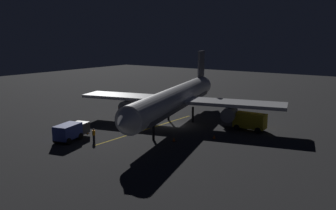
{
  "coord_description": "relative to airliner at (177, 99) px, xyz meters",
  "views": [
    {
      "loc": [
        -29.52,
        44.45,
        13.48
      ],
      "look_at": [
        0.0,
        2.0,
        3.5
      ],
      "focal_mm": 37.32,
      "sensor_mm": 36.0,
      "label": 1
    }
  ],
  "objects": [
    {
      "name": "traffic_cone_near_right",
      "position": [
        -8.78,
        4.02,
        -3.82
      ],
      "size": [
        0.5,
        0.5,
        0.55
      ],
      "color": "#EA590F",
      "rests_on": "ground_plane"
    },
    {
      "name": "traffic_cone_far",
      "position": [
        7.39,
        11.99,
        -3.82
      ],
      "size": [
        0.5,
        0.5,
        0.55
      ],
      "color": "#EA590F",
      "rests_on": "ground_plane"
    },
    {
      "name": "airliner",
      "position": [
        0.0,
        0.0,
        0.0
      ],
      "size": [
        33.21,
        38.03,
        11.03
      ],
      "color": "white",
      "rests_on": "ground_plane"
    },
    {
      "name": "catering_truck",
      "position": [
        -10.51,
        -2.77,
        -2.74
      ],
      "size": [
        6.43,
        2.4,
        2.61
      ],
      "color": "gold",
      "rests_on": "ground_plane"
    },
    {
      "name": "apron_guide_stripe",
      "position": [
        1.85,
        4.6,
        -4.07
      ],
      "size": [
        1.21,
        21.64,
        0.01
      ],
      "primitive_type": "cube",
      "rotation": [
        0.0,
        0.0,
        -0.04
      ],
      "color": "gold",
      "rests_on": "ground_plane"
    },
    {
      "name": "baggage_truck",
      "position": [
        6.72,
        15.47,
        -2.89
      ],
      "size": [
        3.32,
        5.79,
        2.28
      ],
      "color": "navy",
      "rests_on": "ground_plane"
    },
    {
      "name": "ground_plane",
      "position": [
        -0.16,
        0.6,
        -4.17
      ],
      "size": [
        180.0,
        180.0,
        0.2
      ],
      "primitive_type": "cube",
      "color": "#2D2D2F"
    },
    {
      "name": "traffic_cone_under_wing",
      "position": [
        4.01,
        6.47,
        -3.82
      ],
      "size": [
        0.5,
        0.5,
        0.55
      ],
      "color": "#EA590F",
      "rests_on": "ground_plane"
    },
    {
      "name": "ground_crew_worker",
      "position": [
        3.73,
        14.18,
        -3.19
      ],
      "size": [
        0.4,
        0.4,
        1.74
      ],
      "color": "black",
      "rests_on": "ground_plane"
    },
    {
      "name": "traffic_cone_near_left",
      "position": [
        -4.97,
        8.14,
        -3.82
      ],
      "size": [
        0.5,
        0.5,
        0.55
      ],
      "color": "#EA590F",
      "rests_on": "ground_plane"
    }
  ]
}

